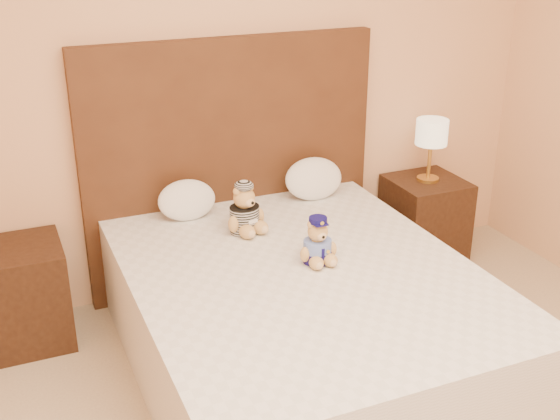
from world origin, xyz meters
The scene contains 10 objects.
room_walls centered at (0.00, 0.46, 1.81)m, with size 4.04×4.52×2.72m.
bed centered at (0.00, 1.20, 0.28)m, with size 1.60×2.00×0.55m.
headboard centered at (0.00, 2.21, 0.75)m, with size 1.75×0.08×1.50m, color #492816.
nightstand_left centered at (-1.25, 2.00, 0.28)m, with size 0.45×0.45×0.55m, color #361F11.
nightstand_right centered at (1.25, 2.00, 0.28)m, with size 0.45×0.45×0.55m, color #361F11.
lamp centered at (1.25, 2.00, 0.85)m, with size 0.20×0.20×0.40m.
teddy_police centered at (0.10, 1.25, 0.67)m, with size 0.20×0.19×0.23m, color #BA8648, non-canonical shape.
teddy_prisoner centered at (-0.10, 1.73, 0.68)m, with size 0.24×0.23×0.27m, color #BA8648, non-canonical shape.
pillow_left centered at (-0.33, 2.03, 0.67)m, with size 0.33×0.21×0.23m, color white.
pillow_right centered at (0.45, 2.03, 0.68)m, with size 0.37×0.24×0.26m, color white.
Camera 1 is at (-1.27, -1.49, 2.12)m, focal length 45.00 mm.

